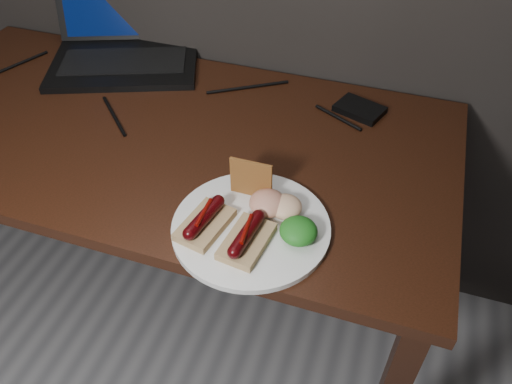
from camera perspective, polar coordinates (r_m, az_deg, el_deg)
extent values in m
cube|color=#35160D|center=(1.22, -11.34, 6.43)|extent=(1.40, 0.70, 0.03)
cube|color=#35160D|center=(1.97, -22.83, 5.83)|extent=(0.05, 0.05, 0.72)
cube|color=#35160D|center=(1.58, 17.45, -3.01)|extent=(0.05, 0.05, 0.72)
cube|color=black|center=(1.48, -14.80, 13.94)|extent=(0.47, 0.39, 0.02)
cube|color=black|center=(1.48, -14.88, 14.29)|extent=(0.37, 0.26, 0.00)
cube|color=black|center=(1.27, 11.76, 9.26)|extent=(0.13, 0.11, 0.02)
cylinder|color=black|center=(1.28, -15.92, 8.38)|extent=(0.14, 0.13, 0.01)
cylinder|color=black|center=(1.34, -0.94, 11.89)|extent=(0.19, 0.13, 0.01)
cylinder|color=black|center=(1.24, 9.37, 8.39)|extent=(0.13, 0.07, 0.01)
cylinder|color=black|center=(1.59, -25.78, 12.93)|extent=(0.08, 0.19, 0.01)
cylinder|color=silver|center=(0.95, -0.58, -4.01)|extent=(0.38, 0.38, 0.01)
cube|color=tan|center=(0.94, -5.85, -3.73)|extent=(0.09, 0.13, 0.02)
cylinder|color=#460408|center=(0.92, -5.94, -2.86)|extent=(0.04, 0.10, 0.02)
sphere|color=#460408|center=(0.90, -7.63, -4.75)|extent=(0.03, 0.02, 0.02)
sphere|color=#460408|center=(0.95, -4.34, -1.07)|extent=(0.02, 0.02, 0.02)
cylinder|color=#5C0704|center=(0.91, -5.99, -2.31)|extent=(0.01, 0.07, 0.01)
cube|color=tan|center=(0.90, -1.07, -5.64)|extent=(0.08, 0.12, 0.02)
cylinder|color=#460408|center=(0.89, -1.09, -4.77)|extent=(0.04, 0.10, 0.02)
sphere|color=#460408|center=(0.86, -2.51, -6.88)|extent=(0.03, 0.02, 0.02)
sphere|color=#460408|center=(0.92, 0.25, -2.79)|extent=(0.03, 0.02, 0.02)
cylinder|color=#5C0704|center=(0.88, -1.10, -4.23)|extent=(0.01, 0.07, 0.01)
cube|color=#AE6D2F|center=(0.97, -0.57, 1.54)|extent=(0.08, 0.01, 0.08)
ellipsoid|color=#1B5210|center=(0.91, 4.88, -4.45)|extent=(0.07, 0.07, 0.04)
ellipsoid|color=maroon|center=(0.95, 1.35, -1.27)|extent=(0.07, 0.07, 0.04)
ellipsoid|color=beige|center=(0.95, 3.38, -1.68)|extent=(0.06, 0.06, 0.04)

